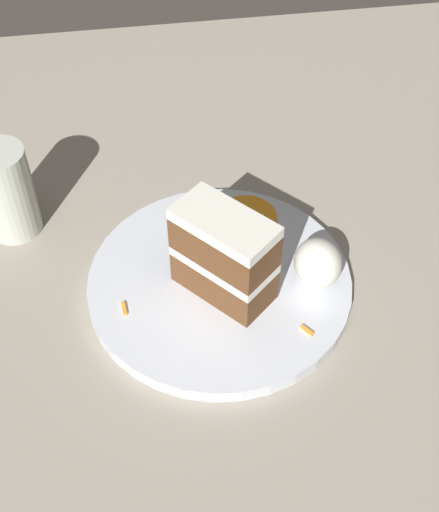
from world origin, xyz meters
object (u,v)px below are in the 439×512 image
at_px(cream_dollop, 318,263).
at_px(orange_garnish, 246,218).
at_px(plate, 220,283).
at_px(drinking_glass, 8,197).
at_px(cake_slice, 224,255).

distance_m(cream_dollop, orange_garnish, 0.12).
bearing_deg(cream_dollop, plate, -98.63).
distance_m(plate, cream_dollop, 0.11).
height_order(cream_dollop, orange_garnish, cream_dollop).
bearing_deg(orange_garnish, cream_dollop, 30.39).
distance_m(cream_dollop, drinking_glass, 0.35).
height_order(orange_garnish, drinking_glass, drinking_glass).
relative_size(plate, drinking_glass, 2.53).
height_order(plate, orange_garnish, orange_garnish).
bearing_deg(plate, cream_dollop, 81.37).
bearing_deg(orange_garnish, drinking_glass, -99.62).
xyz_separation_m(cake_slice, drinking_glass, (-0.14, -0.22, -0.02)).
xyz_separation_m(orange_garnish, drinking_glass, (-0.04, -0.26, 0.03)).
distance_m(cake_slice, orange_garnish, 0.11).
bearing_deg(cream_dollop, drinking_glass, -113.98).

